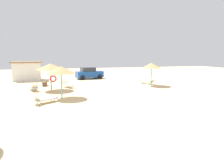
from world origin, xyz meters
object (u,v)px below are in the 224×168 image
parasol_1 (50,67)px  parasol_2 (151,66)px  lounger_1 (33,87)px  lounger_6 (67,85)px  bench_0 (45,83)px  parasol_4 (61,70)px  parked_car (89,73)px  beach_cabana (27,71)px  lounger_2 (148,82)px  lounger_4 (44,99)px

parasol_1 → parasol_2: bearing=-0.2°
parasol_2 → lounger_1: size_ratio=1.35×
lounger_6 → bench_0: size_ratio=1.29×
parasol_4 → bench_0: bearing=103.7°
parked_car → beach_cabana: beach_cabana is taller
parasol_1 → lounger_2: parasol_1 is taller
parasol_2 → lounger_1: (-12.90, 0.29, -2.02)m
lounger_2 → lounger_4: 13.55m
beach_cabana → lounger_4: bearing=-78.2°
lounger_1 → lounger_6: size_ratio=1.00×
lounger_1 → lounger_6: 3.60m
lounger_6 → beach_cabana: 9.40m
lounger_2 → parasol_1: bearing=-173.7°
lounger_2 → parked_car: bearing=129.9°
lounger_2 → lounger_4: size_ratio=1.02×
parasol_1 → lounger_4: (-0.37, -5.50, -2.07)m
parasol_2 → parasol_4: size_ratio=1.00×
parasol_4 → lounger_4: parasol_4 is taller
lounger_2 → lounger_6: (-9.69, 0.13, 0.01)m
lounger_6 → parked_car: size_ratio=0.47×
lounger_6 → parked_car: parked_car is taller
parasol_2 → bench_0: bearing=164.6°
lounger_6 → parasol_2: bearing=-8.5°
parked_car → beach_cabana: bearing=175.9°
parked_car → lounger_2: bearing=-50.1°
parasol_2 → beach_cabana: (-14.61, 9.22, -0.98)m
parasol_4 → lounger_1: size_ratio=1.35×
lounger_2 → beach_cabana: bearing=151.8°
lounger_1 → parasol_2: bearing=-1.3°
parasol_1 → beach_cabana: parasol_1 is taller
bench_0 → parasol_1: bearing=-75.8°
lounger_4 → bench_0: 8.77m
parasol_2 → lounger_6: size_ratio=1.34×
parasol_4 → bench_0: size_ratio=1.74×
parasol_4 → lounger_6: size_ratio=1.35×
lounger_2 → bench_0: 12.37m
bench_0 → parked_car: (6.08, 5.31, 0.48)m
parked_car → beach_cabana: (-8.70, 0.62, 0.53)m
bench_0 → beach_cabana: 6.56m
bench_0 → parked_car: size_ratio=0.36×
lounger_4 → lounger_6: lounger_6 is taller
parasol_2 → parked_car: (-5.91, 8.60, -1.52)m
lounger_6 → beach_cabana: beach_cabana is taller
parasol_4 → lounger_1: bearing=122.4°
parasol_1 → parasol_2: (11.16, -0.03, -0.05)m
parked_car → beach_cabana: size_ratio=1.11×
lounger_4 → parasol_4: bearing=49.2°
parasol_1 → lounger_6: parasol_1 is taller
parasol_2 → lounger_2: 2.41m
parasol_2 → lounger_6: 9.80m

